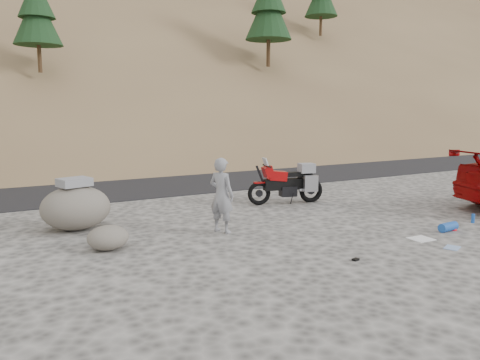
# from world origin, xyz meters

# --- Properties ---
(ground) EXTENTS (140.00, 140.00, 0.00)m
(ground) POSITION_xyz_m (0.00, 0.00, 0.00)
(ground) COLOR #45433F
(ground) RESTS_ON ground
(road) EXTENTS (120.00, 7.00, 0.05)m
(road) POSITION_xyz_m (0.00, 9.00, 0.00)
(road) COLOR black
(road) RESTS_ON ground
(hillside) EXTENTS (120.00, 73.00, 46.72)m
(hillside) POSITION_xyz_m (-0.05, 40.88, 11.08)
(hillside) COLOR brown
(hillside) RESTS_ON ground
(motorcycle) EXTENTS (2.24, 0.93, 1.35)m
(motorcycle) POSITION_xyz_m (1.18, 2.99, 0.58)
(motorcycle) COLOR black
(motorcycle) RESTS_ON ground
(man) EXTENTS (0.62, 0.71, 1.63)m
(man) POSITION_xyz_m (-1.91, 1.09, 0.00)
(man) COLOR gray
(man) RESTS_ON ground
(boulder) EXTENTS (1.61, 1.40, 1.16)m
(boulder) POSITION_xyz_m (-4.65, 2.84, 0.51)
(boulder) COLOR #615D53
(boulder) RESTS_ON ground
(small_rock) EXTENTS (0.81, 0.73, 0.47)m
(small_rock) POSITION_xyz_m (-4.39, 0.97, 0.23)
(small_rock) COLOR #615D53
(small_rock) RESTS_ON ground
(gear_white_cloth) EXTENTS (0.46, 0.42, 0.01)m
(gear_white_cloth) POSITION_xyz_m (1.42, -1.41, 0.01)
(gear_white_cloth) COLOR white
(gear_white_cloth) RESTS_ON ground
(gear_blue_mat) EXTENTS (0.50, 0.23, 0.19)m
(gear_blue_mat) POSITION_xyz_m (2.48, -1.24, 0.10)
(gear_blue_mat) COLOR #1B4DA6
(gear_blue_mat) RESTS_ON ground
(gear_bottle) EXTENTS (0.09, 0.09, 0.22)m
(gear_bottle) POSITION_xyz_m (3.64, -1.03, 0.11)
(gear_bottle) COLOR #1B4DA6
(gear_bottle) RESTS_ON ground
(gear_funnel) EXTENTS (0.17, 0.17, 0.20)m
(gear_funnel) POSITION_xyz_m (2.64, -1.25, 0.10)
(gear_funnel) COLOR red
(gear_funnel) RESTS_ON ground
(gear_glove_a) EXTENTS (0.14, 0.11, 0.03)m
(gear_glove_a) POSITION_xyz_m (-0.71, -1.79, 0.02)
(gear_glove_a) COLOR black
(gear_glove_a) RESTS_ON ground
(gear_blue_cloth) EXTENTS (0.41, 0.37, 0.01)m
(gear_blue_cloth) POSITION_xyz_m (1.45, -2.12, 0.01)
(gear_blue_cloth) COLOR #819CC8
(gear_blue_cloth) RESTS_ON ground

